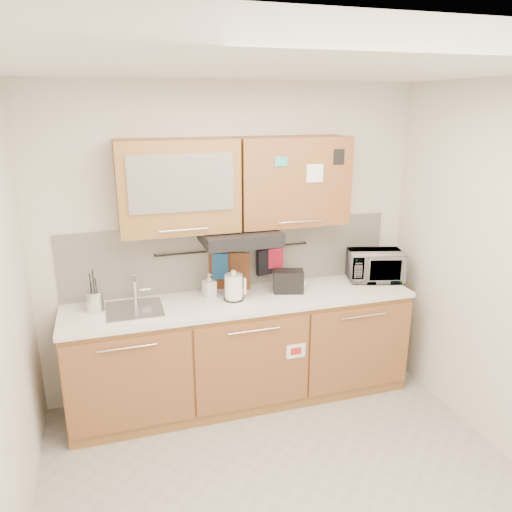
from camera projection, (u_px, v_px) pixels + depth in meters
floor at (293, 497)px, 3.21m from camera, size 3.20×3.20×0.00m
ceiling at (305, 67)px, 2.45m from camera, size 3.20×3.20×0.00m
wall_back at (232, 243)px, 4.20m from camera, size 3.20×0.00×3.20m
base_cabinet at (243, 355)px, 4.18m from camera, size 2.80×0.64×0.88m
countertop at (242, 301)px, 4.03m from camera, size 2.82×0.62×0.04m
backsplash at (233, 255)px, 4.22m from camera, size 2.80×0.02×0.56m
upper_cabinets at (236, 184)px, 3.88m from camera, size 1.82×0.37×0.70m
range_hood at (240, 237)px, 3.94m from camera, size 0.60×0.46×0.10m
sink at (135, 309)px, 3.80m from camera, size 0.42×0.40×0.26m
utensil_rail at (234, 249)px, 4.17m from camera, size 1.30×0.02×0.02m
utensil_crock at (95, 301)px, 3.76m from camera, size 0.16×0.16×0.32m
kettle at (234, 288)px, 3.97m from camera, size 0.19×0.17×0.25m
toaster at (288, 281)px, 4.14m from camera, size 0.28×0.21×0.19m
microwave at (375, 266)px, 4.42m from camera, size 0.54×0.43×0.26m
soap_bottle at (209, 285)px, 4.04m from camera, size 0.11×0.11×0.20m
cutting_board at (229, 277)px, 4.21m from camera, size 0.34×0.14×0.43m
oven_mitt at (220, 266)px, 4.16m from camera, size 0.14×0.06×0.22m
dark_pouch at (265, 262)px, 4.27m from camera, size 0.15×0.07×0.22m
pot_holder at (276, 258)px, 4.29m from camera, size 0.14×0.03×0.17m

